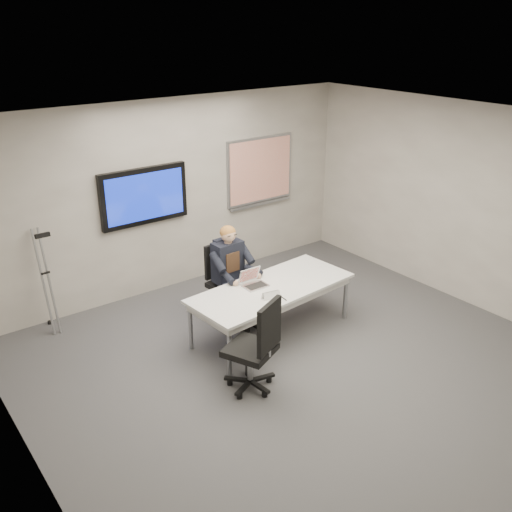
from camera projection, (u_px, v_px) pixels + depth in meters
floor at (308, 372)px, 6.64m from camera, size 6.00×6.00×0.02m
ceiling at (318, 130)px, 5.54m from camera, size 6.00×6.00×0.02m
wall_back at (174, 196)px, 8.30m from camera, size 6.00×0.02×2.80m
wall_left at (26, 354)px, 4.43m from camera, size 0.02×6.00×2.80m
wall_right at (477, 209)px, 7.75m from camera, size 0.02×6.00×2.80m
conference_table at (272, 292)px, 7.23m from camera, size 2.23×1.07×0.67m
tv_display at (144, 196)px, 7.94m from camera, size 1.30×0.09×0.80m
whiteboard at (260, 171)px, 9.08m from camera, size 1.25×0.08×1.10m
office_chair_far at (225, 292)px, 7.84m from camera, size 0.53×0.53×0.99m
office_chair_near at (254, 362)px, 6.21m from camera, size 0.70×0.70×1.11m
seated_person at (235, 284)px, 7.59m from camera, size 0.41×0.70×1.31m
crutch at (46, 280)px, 7.26m from camera, size 0.43×0.74×1.49m
laptop at (253, 281)px, 7.22m from camera, size 0.31×0.29×0.22m
name_tent at (271, 295)px, 6.89m from camera, size 0.23×0.10×0.09m
pen at (283, 298)px, 6.90m from camera, size 0.03×0.16×0.01m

